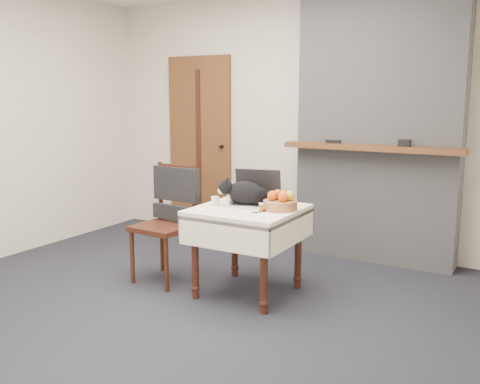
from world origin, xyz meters
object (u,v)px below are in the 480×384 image
Objects in this scene: cat at (246,194)px; pill_bottle at (261,207)px; side_table at (248,222)px; laptop at (255,196)px; cream_jar at (215,201)px; door at (200,145)px; chair at (171,206)px; fruit_basket at (280,202)px.

cat is 0.25m from pill_bottle.
side_table is 1.77× the size of laptop.
side_table is 10.66× the size of cream_jar.
cream_jar is (1.23, -1.60, -0.26)m from door.
laptop is at bearing 36.51° from cream_jar.
cream_jar is at bearing -166.71° from side_table.
chair reaches higher than side_table.
laptop is at bearing 164.78° from fruit_basket.
side_table is 0.22m from cat.
door is 2.04m from cream_jar.
chair is (-1.00, -0.06, -0.13)m from fruit_basket.
laptop is 0.27m from fruit_basket.
door is 27.33× the size of cream_jar.
laptop is at bearing 49.28° from cat.
cat is 1.85× the size of fruit_basket.
fruit_basket is (1.75, -1.48, -0.24)m from door.
pill_bottle is (1.66, -1.62, -0.26)m from door.
laptop is at bearing 127.57° from pill_bottle.
door is 2.56× the size of side_table.
door reaches higher than cat.
cat reaches higher than pill_bottle.
door reaches higher than laptop.
fruit_basket is at bearing -16.72° from cat.
side_table is at bearing -66.97° from cat.
laptop is 1.69× the size of fruit_basket.
chair is at bearing -176.52° from fruit_basket.
side_table is (1.50, -1.54, -0.41)m from door.
cat is at bearing -45.68° from door.
door is 2.02× the size of chair.
chair is at bearing -179.84° from side_table.
cream_jar is (-0.26, -0.06, 0.15)m from side_table.
door is 2.34m from pill_bottle.
cream_jar is 0.53m from fruit_basket.
pill_bottle is (0.43, -0.03, -0.00)m from cream_jar.
cream_jar is (-0.26, -0.19, -0.03)m from laptop.
cat is 0.29m from fruit_basket.
laptop is 0.92× the size of cat.
fruit_basket is (0.52, 0.12, 0.02)m from cream_jar.
side_table is at bearing 13.29° from cream_jar.
laptop reaches higher than cream_jar.
cream_jar is at bearing -3.96° from chair.
fruit_basket is (0.25, 0.06, 0.17)m from side_table.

